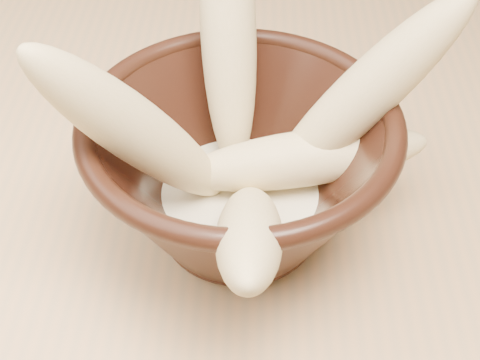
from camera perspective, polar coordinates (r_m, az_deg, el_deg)
name	(u,v)px	position (r m, az deg, el deg)	size (l,w,h in m)	color
table	(56,163)	(0.67, -15.40, 1.39)	(1.20, 0.80, 0.75)	tan
bowl	(240,170)	(0.44, 0.00, 0.89)	(0.20, 0.20, 0.11)	black
milk_puddle	(240,199)	(0.45, 0.00, -1.59)	(0.11, 0.11, 0.02)	beige
banana_upright	(228,30)	(0.45, -1.00, 12.64)	(0.04, 0.04, 0.19)	#CDB979
banana_left	(136,131)	(0.39, -8.87, 4.17)	(0.04, 0.04, 0.18)	#CDB979
banana_right	(364,95)	(0.43, 10.55, 7.12)	(0.04, 0.04, 0.18)	#CDB979
banana_across	(305,158)	(0.44, 5.53, 1.85)	(0.04, 0.04, 0.16)	#CDB979
banana_front	(249,234)	(0.37, 0.81, -4.60)	(0.04, 0.04, 0.16)	#CDB979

